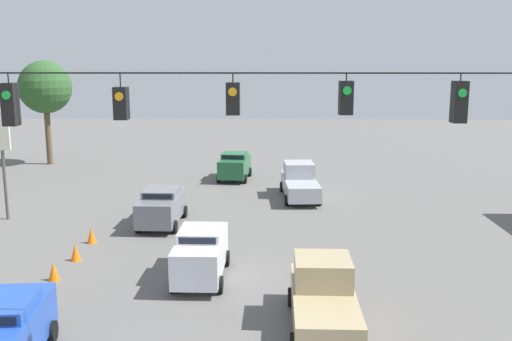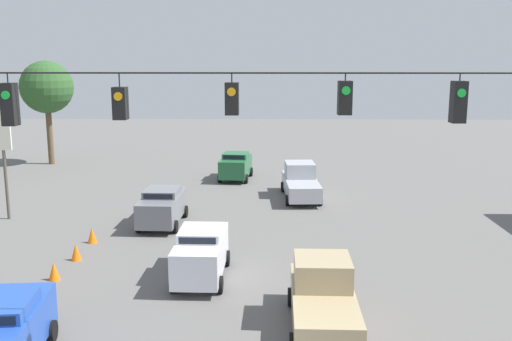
{
  "view_description": "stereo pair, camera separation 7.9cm",
  "coord_description": "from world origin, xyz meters",
  "px_view_note": "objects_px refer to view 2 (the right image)",
  "views": [
    {
      "loc": [
        -0.79,
        11.57,
        8.38
      ],
      "look_at": [
        -0.43,
        -8.43,
        4.48
      ],
      "focal_mm": 40.0,
      "sensor_mm": 36.0,
      "label": 1
    },
    {
      "loc": [
        -0.87,
        11.57,
        8.38
      ],
      "look_at": [
        -0.43,
        -8.43,
        4.48
      ],
      "focal_mm": 40.0,
      "sensor_mm": 36.0,
      "label": 2
    }
  ],
  "objects_px": {
    "sedan_white_withflow_mid": "(201,252)",
    "pickup_truck_tan_crossing_near": "(323,297)",
    "tree_horizon_left": "(47,88)",
    "traffic_cone_second": "(29,300)",
    "sedan_green_withflow_deep": "(236,166)",
    "traffic_cone_fifth": "(92,235)",
    "traffic_cone_fourth": "(76,252)",
    "sedan_blue_parked_shoulder": "(3,332)",
    "sedan_grey_withflow_far": "(163,206)",
    "pickup_truck_silver_oncoming_deep": "(300,182)",
    "overhead_signal_span": "(232,173)",
    "traffic_cone_third": "(54,271)"
  },
  "relations": [
    {
      "from": "sedan_white_withflow_mid",
      "to": "pickup_truck_tan_crossing_near",
      "type": "height_order",
      "value": "pickup_truck_tan_crossing_near"
    },
    {
      "from": "sedan_white_withflow_mid",
      "to": "tree_horizon_left",
      "type": "bearing_deg",
      "value": -58.3
    },
    {
      "from": "traffic_cone_second",
      "to": "sedan_green_withflow_deep",
      "type": "bearing_deg",
      "value": -104.96
    },
    {
      "from": "traffic_cone_fifth",
      "to": "sedan_white_withflow_mid",
      "type": "bearing_deg",
      "value": 142.8
    },
    {
      "from": "sedan_green_withflow_deep",
      "to": "traffic_cone_fourth",
      "type": "distance_m",
      "value": 17.82
    },
    {
      "from": "sedan_blue_parked_shoulder",
      "to": "sedan_green_withflow_deep",
      "type": "height_order",
      "value": "sedan_blue_parked_shoulder"
    },
    {
      "from": "sedan_grey_withflow_far",
      "to": "traffic_cone_fifth",
      "type": "bearing_deg",
      "value": 48.15
    },
    {
      "from": "pickup_truck_silver_oncoming_deep",
      "to": "pickup_truck_tan_crossing_near",
      "type": "bearing_deg",
      "value": 89.23
    },
    {
      "from": "overhead_signal_span",
      "to": "pickup_truck_silver_oncoming_deep",
      "type": "xyz_separation_m",
      "value": [
        -2.87,
        -20.77,
        -4.69
      ]
    },
    {
      "from": "sedan_grey_withflow_far",
      "to": "traffic_cone_second",
      "type": "height_order",
      "value": "sedan_grey_withflow_far"
    },
    {
      "from": "pickup_truck_silver_oncoming_deep",
      "to": "traffic_cone_second",
      "type": "xyz_separation_m",
      "value": [
        10.1,
        16.32,
        -0.61
      ]
    },
    {
      "from": "sedan_green_withflow_deep",
      "to": "sedan_grey_withflow_far",
      "type": "distance_m",
      "value": 11.82
    },
    {
      "from": "sedan_blue_parked_shoulder",
      "to": "sedan_white_withflow_mid",
      "type": "xyz_separation_m",
      "value": [
        -4.72,
        -6.6,
        0.03
      ]
    },
    {
      "from": "overhead_signal_span",
      "to": "traffic_cone_third",
      "type": "distance_m",
      "value": 11.55
    },
    {
      "from": "traffic_cone_fourth",
      "to": "traffic_cone_fifth",
      "type": "bearing_deg",
      "value": -89.15
    },
    {
      "from": "traffic_cone_third",
      "to": "traffic_cone_fifth",
      "type": "distance_m",
      "value": 4.57
    },
    {
      "from": "sedan_blue_parked_shoulder",
      "to": "traffic_cone_third",
      "type": "height_order",
      "value": "sedan_blue_parked_shoulder"
    },
    {
      "from": "pickup_truck_silver_oncoming_deep",
      "to": "pickup_truck_tan_crossing_near",
      "type": "relative_size",
      "value": 1.11
    },
    {
      "from": "sedan_white_withflow_mid",
      "to": "traffic_cone_third",
      "type": "distance_m",
      "value": 5.73
    },
    {
      "from": "overhead_signal_span",
      "to": "traffic_cone_fifth",
      "type": "height_order",
      "value": "overhead_signal_span"
    },
    {
      "from": "sedan_green_withflow_deep",
      "to": "tree_horizon_left",
      "type": "height_order",
      "value": "tree_horizon_left"
    },
    {
      "from": "overhead_signal_span",
      "to": "traffic_cone_third",
      "type": "relative_size",
      "value": 33.05
    },
    {
      "from": "traffic_cone_second",
      "to": "pickup_truck_silver_oncoming_deep",
      "type": "bearing_deg",
      "value": -121.75
    },
    {
      "from": "sedan_grey_withflow_far",
      "to": "traffic_cone_fourth",
      "type": "bearing_deg",
      "value": 63.43
    },
    {
      "from": "sedan_white_withflow_mid",
      "to": "traffic_cone_second",
      "type": "distance_m",
      "value": 6.32
    },
    {
      "from": "traffic_cone_fourth",
      "to": "traffic_cone_fifth",
      "type": "xyz_separation_m",
      "value": [
        0.03,
        -2.36,
        0.0
      ]
    },
    {
      "from": "overhead_signal_span",
      "to": "pickup_truck_silver_oncoming_deep",
      "type": "distance_m",
      "value": 21.48
    },
    {
      "from": "pickup_truck_silver_oncoming_deep",
      "to": "pickup_truck_tan_crossing_near",
      "type": "xyz_separation_m",
      "value": [
        0.23,
        17.33,
        -0.0
      ]
    },
    {
      "from": "pickup_truck_tan_crossing_near",
      "to": "traffic_cone_fourth",
      "type": "relative_size",
      "value": 7.03
    },
    {
      "from": "sedan_green_withflow_deep",
      "to": "pickup_truck_tan_crossing_near",
      "type": "height_order",
      "value": "pickup_truck_tan_crossing_near"
    },
    {
      "from": "traffic_cone_third",
      "to": "traffic_cone_fourth",
      "type": "distance_m",
      "value": 2.21
    },
    {
      "from": "traffic_cone_fourth",
      "to": "traffic_cone_fifth",
      "type": "height_order",
      "value": "same"
    },
    {
      "from": "pickup_truck_silver_oncoming_deep",
      "to": "traffic_cone_second",
      "type": "bearing_deg",
      "value": 58.25
    },
    {
      "from": "traffic_cone_third",
      "to": "pickup_truck_silver_oncoming_deep",
      "type": "bearing_deg",
      "value": -126.91
    },
    {
      "from": "traffic_cone_fourth",
      "to": "traffic_cone_third",
      "type": "bearing_deg",
      "value": 87.0
    },
    {
      "from": "sedan_white_withflow_mid",
      "to": "pickup_truck_tan_crossing_near",
      "type": "distance_m",
      "value": 5.9
    },
    {
      "from": "sedan_grey_withflow_far",
      "to": "traffic_cone_fourth",
      "type": "height_order",
      "value": "sedan_grey_withflow_far"
    },
    {
      "from": "pickup_truck_silver_oncoming_deep",
      "to": "traffic_cone_third",
      "type": "relative_size",
      "value": 7.77
    },
    {
      "from": "overhead_signal_span",
      "to": "traffic_cone_fourth",
      "type": "height_order",
      "value": "overhead_signal_span"
    },
    {
      "from": "sedan_blue_parked_shoulder",
      "to": "sedan_green_withflow_deep",
      "type": "bearing_deg",
      "value": -101.15
    },
    {
      "from": "sedan_grey_withflow_far",
      "to": "traffic_cone_fourth",
      "type": "distance_m",
      "value": 6.1
    },
    {
      "from": "traffic_cone_second",
      "to": "sedan_blue_parked_shoulder",
      "type": "bearing_deg",
      "value": 102.68
    },
    {
      "from": "pickup_truck_silver_oncoming_deep",
      "to": "traffic_cone_second",
      "type": "relative_size",
      "value": 7.77
    },
    {
      "from": "pickup_truck_tan_crossing_near",
      "to": "tree_horizon_left",
      "type": "relative_size",
      "value": 0.61
    },
    {
      "from": "tree_horizon_left",
      "to": "traffic_cone_fourth",
      "type": "bearing_deg",
      "value": 112.96
    },
    {
      "from": "overhead_signal_span",
      "to": "sedan_white_withflow_mid",
      "type": "distance_m",
      "value": 8.92
    },
    {
      "from": "tree_horizon_left",
      "to": "overhead_signal_span",
      "type": "bearing_deg",
      "value": 117.8
    },
    {
      "from": "overhead_signal_span",
      "to": "tree_horizon_left",
      "type": "relative_size",
      "value": 2.89
    },
    {
      "from": "sedan_green_withflow_deep",
      "to": "sedan_grey_withflow_far",
      "type": "height_order",
      "value": "sedan_green_withflow_deep"
    },
    {
      "from": "sedan_white_withflow_mid",
      "to": "tree_horizon_left",
      "type": "height_order",
      "value": "tree_horizon_left"
    }
  ]
}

